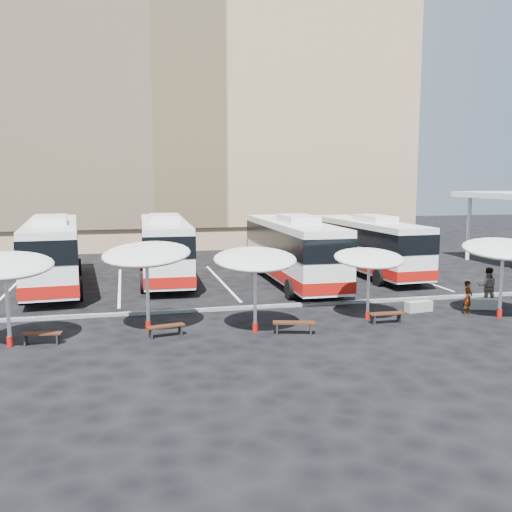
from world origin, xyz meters
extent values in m
plane|color=black|center=(0.00, 0.00, 0.00)|extent=(120.00, 120.00, 0.00)
cube|color=#A3825F|center=(0.00, 32.00, 12.50)|extent=(42.00, 18.00, 25.00)
cube|color=tan|center=(0.00, 22.90, 12.00)|extent=(40.00, 0.30, 20.00)
cylinder|color=white|center=(20.00, 13.00, 2.40)|extent=(0.30, 0.30, 4.80)
cube|color=black|center=(0.00, 0.50, 0.07)|extent=(34.00, 0.25, 0.15)
cube|color=white|center=(-12.00, 8.00, 0.01)|extent=(0.15, 12.00, 0.01)
cube|color=white|center=(-6.00, 8.00, 0.01)|extent=(0.15, 12.00, 0.01)
cube|color=white|center=(0.00, 8.00, 0.01)|extent=(0.15, 12.00, 0.01)
cube|color=white|center=(6.00, 8.00, 0.01)|extent=(0.15, 12.00, 0.01)
cube|color=white|center=(12.00, 8.00, 0.01)|extent=(0.15, 12.00, 0.01)
cube|color=white|center=(-9.67, 8.48, 2.12)|extent=(3.73, 13.20, 3.26)
cube|color=black|center=(-9.67, 8.48, 2.77)|extent=(3.80, 13.27, 1.19)
cube|color=#AA110C|center=(-9.67, 8.48, 0.92)|extent=(3.80, 13.27, 0.60)
cube|color=#AA110C|center=(-10.18, 14.97, 1.30)|extent=(2.79, 0.43, 1.52)
cube|color=white|center=(-9.58, 7.40, 3.96)|extent=(1.99, 3.38, 0.43)
cylinder|color=black|center=(-11.32, 12.16, 0.54)|extent=(0.46, 1.11, 1.09)
cylinder|color=black|center=(-8.61, 12.37, 0.54)|extent=(0.46, 1.11, 1.09)
cylinder|color=black|center=(-10.68, 4.04, 0.54)|extent=(0.46, 1.11, 1.09)
cylinder|color=black|center=(-7.97, 4.26, 0.54)|extent=(0.46, 1.11, 1.09)
cube|color=white|center=(-3.26, 9.69, 2.06)|extent=(3.00, 12.77, 3.17)
cube|color=black|center=(-3.26, 9.69, 2.70)|extent=(3.06, 12.83, 1.16)
cube|color=#AA110C|center=(-3.26, 9.69, 0.90)|extent=(3.06, 12.83, 0.58)
cube|color=#AA110C|center=(-3.08, 16.03, 1.27)|extent=(2.71, 0.29, 1.48)
cube|color=white|center=(-3.29, 8.63, 3.86)|extent=(1.78, 3.22, 0.42)
cylinder|color=black|center=(-4.48, 13.42, 0.53)|extent=(0.40, 1.07, 1.06)
cylinder|color=black|center=(-1.83, 13.35, 0.53)|extent=(0.40, 1.07, 1.06)
cylinder|color=black|center=(-4.70, 5.49, 0.53)|extent=(0.40, 1.07, 1.06)
cylinder|color=black|center=(-2.05, 5.42, 0.53)|extent=(0.40, 1.07, 1.06)
cube|color=white|center=(3.98, 6.39, 2.09)|extent=(2.75, 12.90, 3.22)
cube|color=black|center=(3.98, 6.39, 2.74)|extent=(2.81, 12.96, 1.18)
cube|color=#AA110C|center=(3.98, 6.39, 0.91)|extent=(2.81, 12.96, 0.59)
cube|color=#AA110C|center=(4.01, 12.84, 1.29)|extent=(2.75, 0.23, 1.50)
cube|color=white|center=(3.98, 5.32, 3.92)|extent=(1.73, 3.23, 0.43)
cylinder|color=black|center=(2.66, 10.16, 0.54)|extent=(0.38, 1.08, 1.07)
cylinder|color=black|center=(5.34, 10.15, 0.54)|extent=(0.38, 1.08, 1.07)
cylinder|color=black|center=(2.62, 2.11, 0.54)|extent=(0.38, 1.08, 1.07)
cylinder|color=black|center=(5.30, 2.09, 0.54)|extent=(0.38, 1.08, 1.07)
cube|color=white|center=(9.70, 8.60, 1.97)|extent=(3.21, 12.25, 3.03)
cube|color=black|center=(9.70, 8.60, 2.58)|extent=(3.28, 12.32, 1.11)
cube|color=#AA110C|center=(9.70, 8.60, 0.86)|extent=(3.28, 12.32, 0.56)
cube|color=#AA110C|center=(9.36, 14.66, 1.21)|extent=(2.60, 0.35, 1.42)
cube|color=white|center=(9.76, 7.59, 3.69)|extent=(1.79, 3.12, 0.40)
cylinder|color=black|center=(8.24, 12.06, 0.51)|extent=(0.41, 1.03, 1.01)
cylinder|color=black|center=(10.76, 12.20, 0.51)|extent=(0.41, 1.03, 1.01)
cylinder|color=black|center=(8.67, 4.49, 0.51)|extent=(0.41, 1.03, 1.01)
cylinder|color=black|center=(11.19, 4.63, 0.51)|extent=(0.41, 1.03, 1.01)
cylinder|color=white|center=(-9.90, -3.52, 1.51)|extent=(0.16, 0.16, 3.02)
cylinder|color=#AA110C|center=(-9.90, -3.52, 0.20)|extent=(0.26, 0.26, 0.40)
ellipsoid|color=silver|center=(-9.90, -3.52, 3.07)|extent=(3.96, 4.00, 1.04)
cylinder|color=white|center=(-4.79, -2.42, 1.57)|extent=(0.19, 0.19, 3.14)
cylinder|color=#AA110C|center=(-4.79, -2.42, 0.21)|extent=(0.30, 0.30, 0.42)
ellipsoid|color=silver|center=(-4.79, -2.42, 3.19)|extent=(4.61, 4.63, 1.07)
cylinder|color=white|center=(-0.55, -3.56, 1.48)|extent=(0.15, 0.15, 2.95)
cylinder|color=#AA110C|center=(-0.55, -3.56, 0.20)|extent=(0.24, 0.24, 0.39)
ellipsoid|color=silver|center=(-0.55, -3.56, 3.00)|extent=(3.64, 3.68, 1.01)
cylinder|color=white|center=(4.77, -2.66, 1.35)|extent=(0.14, 0.14, 2.71)
cylinder|color=#AA110C|center=(4.77, -2.66, 0.18)|extent=(0.22, 0.22, 0.36)
ellipsoid|color=silver|center=(4.77, -2.66, 2.75)|extent=(3.39, 3.43, 0.93)
cylinder|color=white|center=(10.66, -3.73, 1.54)|extent=(0.18, 0.18, 3.07)
cylinder|color=#AA110C|center=(10.66, -3.73, 0.20)|extent=(0.28, 0.28, 0.41)
ellipsoid|color=silver|center=(10.66, -3.73, 3.12)|extent=(4.36, 4.39, 1.05)
cube|color=black|center=(-8.78, -3.46, 0.42)|extent=(1.50, 0.58, 0.06)
cube|color=black|center=(-9.36, -3.38, 0.20)|extent=(0.11, 0.38, 0.39)
cube|color=black|center=(-8.20, -3.54, 0.20)|extent=(0.11, 0.38, 0.39)
cube|color=black|center=(-4.16, -3.46, 0.43)|extent=(1.56, 0.74, 0.06)
cube|color=black|center=(-4.75, -3.60, 0.20)|extent=(0.15, 0.39, 0.40)
cube|color=black|center=(-3.57, -3.32, 0.20)|extent=(0.15, 0.39, 0.40)
cube|color=black|center=(0.87, -4.27, 0.48)|extent=(1.74, 0.88, 0.07)
cube|color=black|center=(0.23, -4.08, 0.22)|extent=(0.18, 0.43, 0.45)
cube|color=black|center=(1.52, -4.45, 0.22)|extent=(0.18, 0.43, 0.45)
cube|color=black|center=(5.26, -3.52, 0.44)|extent=(1.54, 0.41, 0.06)
cube|color=black|center=(4.64, -3.52, 0.21)|extent=(0.06, 0.39, 0.41)
cube|color=black|center=(5.88, -3.51, 0.21)|extent=(0.06, 0.39, 0.41)
cube|color=gray|center=(7.73, -1.81, 0.25)|extent=(1.36, 0.62, 0.49)
cube|color=gray|center=(11.02, -2.03, 0.25)|extent=(1.40, 0.82, 0.50)
imported|color=black|center=(9.64, -2.81, 0.78)|extent=(0.68, 0.63, 1.56)
imported|color=black|center=(11.65, -1.45, 0.95)|extent=(1.15, 1.06, 1.90)
camera|label=1|loc=(-5.63, -25.57, 6.23)|focal=40.00mm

